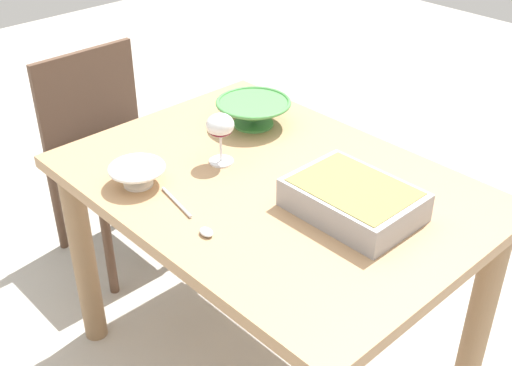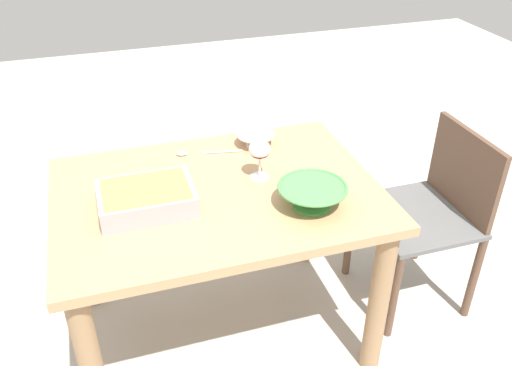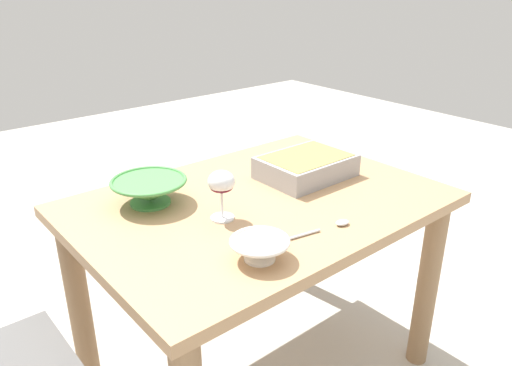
# 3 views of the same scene
# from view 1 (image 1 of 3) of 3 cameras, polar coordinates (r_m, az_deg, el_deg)

# --- Properties ---
(ground_plane) EXTENTS (8.00, 8.00, 0.00)m
(ground_plane) POSITION_cam_1_polar(r_m,az_deg,el_deg) (2.31, 1.18, -15.45)
(ground_plane) COLOR #B2ADA3
(dining_table) EXTENTS (1.19, 0.85, 0.73)m
(dining_table) POSITION_cam_1_polar(r_m,az_deg,el_deg) (1.91, 1.37, -3.12)
(dining_table) COLOR tan
(dining_table) RESTS_ON ground_plane
(chair) EXTENTS (0.43, 0.46, 0.82)m
(chair) POSITION_cam_1_polar(r_m,az_deg,el_deg) (2.65, -12.75, 3.37)
(chair) COLOR #595959
(chair) RESTS_ON ground_plane
(wine_glass) EXTENTS (0.08, 0.08, 0.16)m
(wine_glass) POSITION_cam_1_polar(r_m,az_deg,el_deg) (1.88, -3.16, 4.83)
(wine_glass) COLOR white
(wine_glass) RESTS_ON dining_table
(casserole_dish) EXTENTS (0.33, 0.24, 0.08)m
(casserole_dish) POSITION_cam_1_polar(r_m,az_deg,el_deg) (1.70, 8.54, -1.33)
(casserole_dish) COLOR #99999E
(casserole_dish) RESTS_ON dining_table
(mixing_bowl) EXTENTS (0.16, 0.16, 0.06)m
(mixing_bowl) POSITION_cam_1_polar(r_m,az_deg,el_deg) (1.83, -10.37, 0.79)
(mixing_bowl) COLOR white
(mixing_bowl) RESTS_ON dining_table
(small_bowl) EXTENTS (0.25, 0.25, 0.09)m
(small_bowl) POSITION_cam_1_polar(r_m,az_deg,el_deg) (2.12, -0.23, 6.30)
(small_bowl) COLOR #4C994C
(small_bowl) RESTS_ON dining_table
(serving_spoon) EXTENTS (0.27, 0.07, 0.01)m
(serving_spoon) POSITION_cam_1_polar(r_m,az_deg,el_deg) (1.67, -5.38, -3.30)
(serving_spoon) COLOR silver
(serving_spoon) RESTS_ON dining_table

